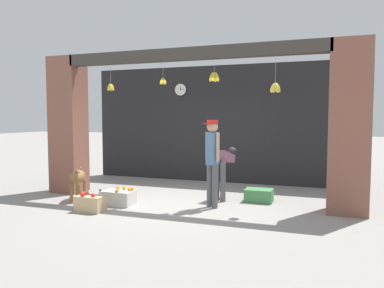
{
  "coord_description": "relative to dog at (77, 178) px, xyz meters",
  "views": [
    {
      "loc": [
        2.61,
        -6.97,
        1.75
      ],
      "look_at": [
        0.0,
        0.41,
        1.19
      ],
      "focal_mm": 35.0,
      "sensor_mm": 36.0,
      "label": 1
    }
  ],
  "objects": [
    {
      "name": "ground_plane",
      "position": [
        2.24,
        0.46,
        -0.48
      ],
      "size": [
        60.0,
        60.0,
        0.0
      ],
      "primitive_type": "plane",
      "color": "gray"
    },
    {
      "name": "wall_clock",
      "position": [
        1.09,
        3.16,
        2.03
      ],
      "size": [
        0.34,
        0.03,
        0.34
      ],
      "color": "black"
    },
    {
      "name": "produce_box_green",
      "position": [
        3.61,
        1.16,
        -0.34
      ],
      "size": [
        0.56,
        0.39,
        0.27
      ],
      "primitive_type": "cube",
      "color": "#42844C",
      "rests_on": "ground_plane"
    },
    {
      "name": "dog",
      "position": [
        0.0,
        0.0,
        0.0
      ],
      "size": [
        0.53,
        0.92,
        0.7
      ],
      "rotation": [
        0.0,
        0.0,
        -1.16
      ],
      "color": "olive",
      "rests_on": "ground_plane"
    },
    {
      "name": "storefront_awning",
      "position": [
        2.25,
        0.58,
        2.5
      ],
      "size": [
        5.46,
        0.26,
        0.94
      ],
      "color": "#3D3833"
    },
    {
      "name": "shop_back_wall",
      "position": [
        2.24,
        3.23,
        1.09
      ],
      "size": [
        7.36,
        0.12,
        3.12
      ],
      "primitive_type": "cube",
      "color": "#232326",
      "rests_on": "ground_plane"
    },
    {
      "name": "fruit_crate_oranges",
      "position": [
        1.03,
        -0.05,
        -0.33
      ],
      "size": [
        0.59,
        0.39,
        0.35
      ],
      "color": "silver",
      "rests_on": "ground_plane"
    },
    {
      "name": "shop_pillar_right",
      "position": [
        5.27,
        0.76,
        1.09
      ],
      "size": [
        0.7,
        0.6,
        3.12
      ],
      "primitive_type": "cube",
      "color": "brown",
      "rests_on": "ground_plane"
    },
    {
      "name": "shop_pillar_left",
      "position": [
        -0.79,
        0.76,
        1.09
      ],
      "size": [
        0.7,
        0.6,
        3.12
      ],
      "primitive_type": "cube",
      "color": "brown",
      "rests_on": "ground_plane"
    },
    {
      "name": "shopkeeper",
      "position": [
        2.83,
        0.36,
        0.53
      ],
      "size": [
        0.32,
        0.31,
        1.7
      ],
      "rotation": [
        0.0,
        0.0,
        2.69
      ],
      "color": "#56565B",
      "rests_on": "ground_plane"
    },
    {
      "name": "fruit_crate_apples",
      "position": [
        0.78,
        -0.68,
        -0.32
      ],
      "size": [
        0.52,
        0.32,
        0.36
      ],
      "color": "tan",
      "rests_on": "ground_plane"
    },
    {
      "name": "worker_stooping",
      "position": [
        2.87,
        1.17,
        0.25
      ],
      "size": [
        0.33,
        0.83,
        1.09
      ],
      "rotation": [
        0.0,
        0.0,
        -0.15
      ],
      "color": "#56565B",
      "rests_on": "ground_plane"
    },
    {
      "name": "water_bottle",
      "position": [
        0.53,
        0.04,
        -0.35
      ],
      "size": [
        0.07,
        0.07,
        0.27
      ],
      "color": "silver",
      "rests_on": "ground_plane"
    }
  ]
}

